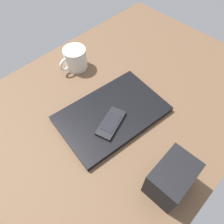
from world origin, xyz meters
The scene contains 5 objects.
desk_surface centered at (0.00, 0.00, 1.50)cm, with size 120.00×80.00×3.00cm, color brown.
laptop_closed centered at (3.68, 2.70, 3.95)cm, with size 35.20×22.70×1.91cm, color black.
cell_phone_on_laptop centered at (7.21, 5.76, 5.49)cm, with size 12.82×8.67×1.22cm.
desk_organizer centered at (9.44, 30.00, 8.49)cm, with size 12.32×8.72×10.99cm, color black.
coffee_mug centered at (-3.11, -24.58, 7.18)cm, with size 11.97×8.82×8.36cm.
Camera 1 is at (32.69, 31.72, 62.76)cm, focal length 34.07 mm.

